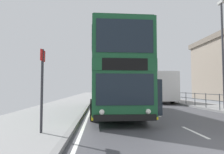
{
  "coord_description": "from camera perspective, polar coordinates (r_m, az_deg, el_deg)",
  "views": [
    {
      "loc": [
        -3.33,
        -4.35,
        1.52
      ],
      "look_at": [
        -2.63,
        6.71,
        2.17
      ],
      "focal_mm": 32.25,
      "sensor_mm": 36.0,
      "label": 1
    }
  ],
  "objects": [
    {
      "name": "street_lamp_far_side",
      "position": [
        16.46,
        28.87,
        7.85
      ],
      "size": [
        0.28,
        0.6,
        7.69
      ],
      "color": "#38383D",
      "rests_on": "ground"
    },
    {
      "name": "bus_stop_sign_near",
      "position": [
        6.78,
        -19.2,
        -1.05
      ],
      "size": [
        0.08,
        0.44,
        2.65
      ],
      "color": "#2D2D33",
      "rests_on": "ground"
    },
    {
      "name": "pedestrian_railing_far_kerb",
      "position": [
        17.79,
        22.43,
        -5.29
      ],
      "size": [
        0.05,
        30.47,
        1.04
      ],
      "color": "#2D3338",
      "rests_on": "ground"
    },
    {
      "name": "background_bus_far_lane",
      "position": [
        24.23,
        11.36,
        -2.75
      ],
      "size": [
        2.79,
        10.0,
        3.19
      ],
      "color": "white",
      "rests_on": "ground"
    },
    {
      "name": "double_decker_bus_main",
      "position": [
        12.84,
        0.16,
        0.26
      ],
      "size": [
        3.37,
        10.9,
        4.44
      ],
      "color": "#19512D",
      "rests_on": "ground"
    }
  ]
}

